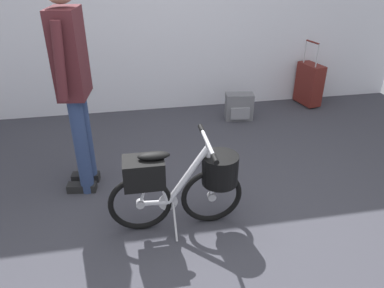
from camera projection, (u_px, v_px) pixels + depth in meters
ground_plane at (214, 229)px, 2.70m from camera, size 6.05×6.05×0.00m
folding_bike_foreground at (183, 181)px, 2.57m from camera, size 0.98×0.53×0.70m
visitor_near_wall at (72, 75)px, 2.73m from camera, size 0.30×0.53×1.72m
rolling_suitcase at (309, 84)px, 4.72m from camera, size 0.25×0.39×0.83m
backpack_on_floor at (239, 107)px, 4.35m from camera, size 0.34×0.23×0.32m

